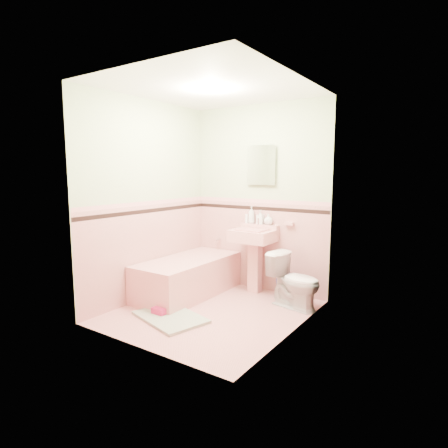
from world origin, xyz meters
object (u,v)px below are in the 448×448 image
Objects in this scene: bathtub at (188,278)px; toilet at (295,281)px; sink at (253,262)px; soap_bottle_left at (251,215)px; medicine_cabinet at (262,165)px; soap_bottle_mid at (260,217)px; shoe at (159,311)px; soap_bottle_right at (268,219)px; bucket at (285,288)px.

bathtub is 1.41m from toilet.
sink is 0.64m from soap_bottle_left.
medicine_cabinet is (0.68, 0.74, 1.47)m from bathtub.
medicine_cabinet is 0.69m from soap_bottle_mid.
toilet is 1.62m from shoe.
soap_bottle_right is (0.81, 0.71, 0.76)m from bathtub.
bathtub is 1.78m from medicine_cabinet.
bathtub is at bearing -150.10° from bucket.
toilet is at bearing -24.44° from soap_bottle_left.
soap_bottle_left reaches higher than bathtub.
bucket is (0.41, -0.08, -0.89)m from soap_bottle_mid.
sink is at bearing -54.10° from soap_bottle_left.
soap_bottle_left is (-0.13, 0.18, 0.60)m from sink.
bathtub is 1.75× the size of sink.
sink is 0.72m from toilet.
soap_bottle_left reaches higher than bucket.
toilet is (0.68, -0.37, -0.68)m from soap_bottle_mid.
soap_bottle_mid is 1.03m from toilet.
shoe is at bearing -111.38° from soap_bottle_right.
bathtub is at bearing 115.10° from toilet.
toilet reaches higher than bathtub.
soap_bottle_mid is (0.01, 0.18, 0.58)m from sink.
sink is 5.82× the size of soap_bottle_right.
soap_bottle_right is at bearing 165.37° from bucket.
medicine_cabinet reaches higher than toilet.
soap_bottle_right is (0.12, 0.00, -0.02)m from soap_bottle_mid.
bathtub is at bearing -127.75° from soap_bottle_left.
bathtub is 1.28m from bucket.
soap_bottle_mid is 1.28× the size of soap_bottle_right.
soap_bottle_mid is (0.69, 0.71, 0.78)m from bathtub.
bathtub is 0.89m from sink.
toilet is at bearing -15.56° from sink.
soap_bottle_right is 0.23× the size of toilet.
toilet is (0.69, -0.19, -0.10)m from sink.
toilet is (0.69, -0.40, -1.38)m from medicine_cabinet.
bucket is at bearing -14.63° from soap_bottle_right.
soap_bottle_left is 1.81m from shoe.
soap_bottle_right is 0.92m from bucket.
shoe is (-0.46, -1.50, -0.94)m from soap_bottle_mid.
soap_bottle_mid is 0.82× the size of bucket.
soap_bottle_left is at bearing 180.00° from soap_bottle_right.
medicine_cabinet is at bearing 105.83° from soap_bottle_mid.
soap_bottle_left is at bearing 125.90° from sink.
shoe is (-0.46, -1.53, -1.63)m from medicine_cabinet.
medicine_cabinet is at bearing 70.84° from toilet.
medicine_cabinet is 3.12× the size of soap_bottle_right.
soap_bottle_mid is at bearing 169.55° from bucket.
sink is at bearing 71.21° from shoe.
shoe is at bearing -121.72° from bucket.
sink reaches higher than toilet.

